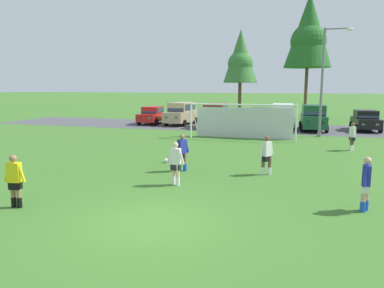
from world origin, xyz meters
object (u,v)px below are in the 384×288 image
object	(u,v)px
parked_car_slot_far_right	(366,120)
parked_car_slot_center	(259,117)
parked_car_slot_left	(181,113)
soccer_ball	(166,161)
player_midfield_center	(182,153)
soccer_goal	(243,120)
referee	(15,181)
player_winger_left	(175,164)
parked_car_slot_right	(313,117)
player_striker_near	(267,155)
parked_car_slot_center_left	(215,115)
parked_car_slot_far_left	(152,115)
street_lamp	(325,82)
parked_car_slot_center_right	(283,116)
player_winger_right	(366,184)
player_defender_far	(352,136)

from	to	relation	value
parked_car_slot_far_right	parked_car_slot_center	bearing A→B (deg)	174.36
parked_car_slot_left	parked_car_slot_far_right	xyz separation A→B (m)	(16.43, -0.02, -0.24)
soccer_ball	player_midfield_center	bearing A→B (deg)	-47.08
soccer_goal	referee	xyz separation A→B (m)	(-4.19, -16.89, -0.47)
player_winger_left	parked_car_slot_right	size ratio (longest dim) A/B	0.35
player_striker_near	player_winger_left	bearing A→B (deg)	-139.39
parked_car_slot_center_left	parked_car_slot_center	world-z (taller)	parked_car_slot_center_left
player_striker_near	parked_car_slot_far_right	bearing A→B (deg)	70.29
parked_car_slot_far_left	parked_car_slot_far_right	world-z (taller)	same
player_winger_left	parked_car_slot_right	bearing A→B (deg)	74.74
player_midfield_center	parked_car_slot_far_left	world-z (taller)	parked_car_slot_far_left
player_winger_left	parked_car_slot_left	world-z (taller)	parked_car_slot_left
soccer_goal	parked_car_slot_far_left	xyz separation A→B (m)	(-10.31, 7.49, -0.42)
soccer_goal	parked_car_slot_far_left	world-z (taller)	soccer_goal
soccer_goal	street_lamp	bearing A→B (deg)	24.46
player_midfield_center	parked_car_slot_center_left	world-z (taller)	parked_car_slot_center_left
soccer_goal	parked_car_slot_center_right	size ratio (longest dim) A/B	1.58
parked_car_slot_center	street_lamp	world-z (taller)	street_lamp
player_winger_right	player_defender_far	bearing A→B (deg)	85.16
parked_car_slot_center_left	player_midfield_center	bearing A→B (deg)	-81.22
parked_car_slot_far_left	parked_car_slot_far_right	xyz separation A→B (m)	(19.45, 0.10, 0.00)
player_winger_right	parked_car_slot_left	distance (m)	25.42
player_striker_near	parked_car_slot_left	distance (m)	20.61
soccer_ball	soccer_goal	xyz separation A→B (m)	(2.20, 9.47, 1.18)
parked_car_slot_center_right	player_winger_left	bearing A→B (deg)	-97.61
parked_car_slot_center_left	parked_car_slot_far_right	world-z (taller)	parked_car_slot_center_left
player_defender_far	parked_car_slot_center	distance (m)	13.36
parked_car_slot_center	soccer_ball	bearing A→B (deg)	-97.53
parked_car_slot_far_left	parked_car_slot_center_left	size ratio (longest dim) A/B	0.92
player_defender_far	player_winger_left	world-z (taller)	same
player_striker_near	parked_car_slot_right	bearing A→B (deg)	82.45
parked_car_slot_center_right	player_defender_far	bearing A→B (deg)	-66.97
soccer_goal	player_winger_left	size ratio (longest dim) A/B	4.54
player_winger_left	parked_car_slot_left	distance (m)	21.80
parked_car_slot_center_left	parked_car_slot_center	bearing A→B (deg)	30.61
player_midfield_center	soccer_ball	bearing A→B (deg)	132.92
player_defender_far	parked_car_slot_far_right	size ratio (longest dim) A/B	0.39
player_winger_left	street_lamp	xyz separation A→B (m)	(5.85, 15.54, 3.22)
player_defender_far	player_winger_right	distance (m)	11.04
player_winger_right	parked_car_slot_center_left	bearing A→B (deg)	114.89
referee	parked_car_slot_center	world-z (taller)	parked_car_slot_center
referee	street_lamp	world-z (taller)	street_lamp
player_striker_near	parked_car_slot_far_right	xyz separation A→B (m)	(6.45, 18.01, 0.05)
parked_car_slot_left	player_winger_right	bearing A→B (deg)	-58.68
player_midfield_center	parked_car_slot_far_left	distance (m)	20.64
player_midfield_center	player_winger_right	world-z (taller)	same
parked_car_slot_center	parked_car_slot_far_right	xyz separation A→B (m)	(8.97, -0.89, 0.00)
soccer_ball	parked_car_slot_far_left	size ratio (longest dim) A/B	0.05
player_winger_right	parked_car_slot_center	bearing A→B (deg)	104.28
soccer_goal	parked_car_slot_center	bearing A→B (deg)	88.84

